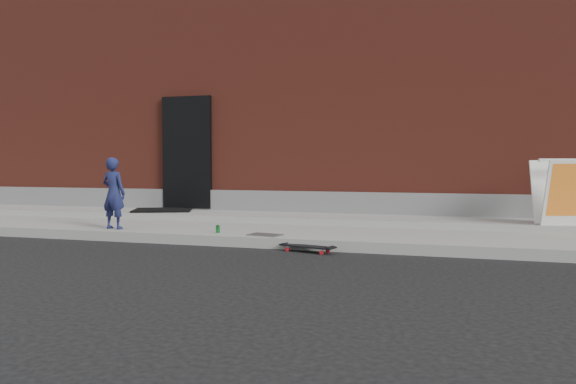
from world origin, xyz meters
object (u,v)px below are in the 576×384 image
(soda_can, at_px, (218,229))
(child, at_px, (114,193))
(skateboard, at_px, (307,247))
(pizza_sign, at_px, (559,192))

(soda_can, bearing_deg, child, -179.97)
(skateboard, height_order, soda_can, soda_can)
(pizza_sign, height_order, soda_can, pizza_sign)
(skateboard, bearing_deg, soda_can, 163.35)
(child, distance_m, skateboard, 3.37)
(child, bearing_deg, pizza_sign, -160.09)
(pizza_sign, xyz_separation_m, soda_can, (-4.87, -1.65, -0.55))
(child, xyz_separation_m, skateboard, (3.28, -0.45, -0.64))
(skateboard, distance_m, soda_can, 1.57)
(skateboard, xyz_separation_m, soda_can, (-1.50, 0.45, 0.14))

